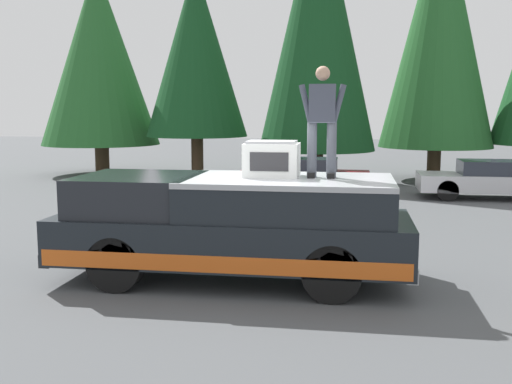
# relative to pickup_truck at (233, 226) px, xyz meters

# --- Properties ---
(ground_plane) EXTENTS (90.00, 90.00, 0.00)m
(ground_plane) POSITION_rel_pickup_truck_xyz_m (0.08, -0.34, -0.87)
(ground_plane) COLOR #4C4F51
(pickup_truck) EXTENTS (2.01, 5.54, 1.65)m
(pickup_truck) POSITION_rel_pickup_truck_xyz_m (0.00, 0.00, 0.00)
(pickup_truck) COLOR black
(pickup_truck) RESTS_ON ground
(compressor_unit) EXTENTS (0.65, 0.84, 0.56)m
(compressor_unit) POSITION_rel_pickup_truck_xyz_m (0.15, -0.60, 1.05)
(compressor_unit) COLOR silver
(compressor_unit) RESTS_ON pickup_truck
(person_on_truck_bed) EXTENTS (0.29, 0.72, 1.69)m
(person_on_truck_bed) POSITION_rel_pickup_truck_xyz_m (0.15, -1.37, 1.68)
(person_on_truck_bed) COLOR #4C515B
(person_on_truck_bed) RESTS_ON pickup_truck
(parked_car_silver) EXTENTS (1.64, 4.10, 1.16)m
(parked_car_silver) POSITION_rel_pickup_truck_xyz_m (9.73, -5.94, -0.29)
(parked_car_silver) COLOR silver
(parked_car_silver) RESTS_ON ground
(parked_car_maroon) EXTENTS (1.64, 4.10, 1.16)m
(parked_car_maroon) POSITION_rel_pickup_truck_xyz_m (9.65, -0.37, -0.29)
(parked_car_maroon) COLOR maroon
(parked_car_maroon) RESTS_ON ground
(conifer_left) EXTENTS (4.22, 4.22, 10.15)m
(conifer_left) POSITION_rel_pickup_truck_xyz_m (14.33, -4.93, 4.83)
(conifer_left) COLOR #4C3826
(conifer_left) RESTS_ON ground
(conifer_center_left) EXTENTS (4.30, 4.30, 10.57)m
(conifer_center_left) POSITION_rel_pickup_truck_xyz_m (13.21, -0.53, 4.99)
(conifer_center_left) COLOR #4C3826
(conifer_center_left) RESTS_ON ground
(conifer_center_right) EXTENTS (3.88, 3.88, 8.06)m
(conifer_center_right) POSITION_rel_pickup_truck_xyz_m (13.37, 4.08, 3.96)
(conifer_center_right) COLOR #4C3826
(conifer_center_right) RESTS_ON ground
(conifer_right) EXTENTS (4.77, 4.77, 8.41)m
(conifer_right) POSITION_rel_pickup_truck_xyz_m (14.25, 8.37, 3.94)
(conifer_right) COLOR #4C3826
(conifer_right) RESTS_ON ground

